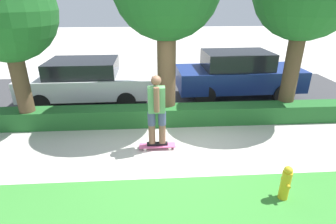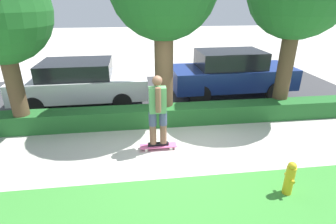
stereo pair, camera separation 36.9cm
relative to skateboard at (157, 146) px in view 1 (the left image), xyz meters
name	(u,v)px [view 1 (the left image)]	position (x,y,z in m)	size (l,w,h in m)	color
ground_plane	(178,152)	(0.48, -0.20, -0.08)	(60.00, 60.00, 0.00)	#BCB7AD
street_asphalt	(167,94)	(0.48, 4.00, -0.07)	(15.12, 5.00, 0.01)	#38383A
hedge_row	(172,115)	(0.48, 1.40, 0.19)	(15.12, 0.60, 0.53)	#236028
skateboard	(157,146)	(0.00, 0.00, 0.00)	(0.90, 0.24, 0.10)	#DB5B93
skater_person	(157,110)	(0.00, 0.00, 0.96)	(0.51, 0.46, 1.77)	black
tree_near	(5,13)	(-3.58, 1.33, 3.03)	(2.46, 2.46, 4.39)	brown
parked_car_front	(88,80)	(-2.34, 3.42, 0.70)	(4.43, 2.03, 1.49)	silver
parked_car_middle	(238,74)	(3.05, 3.51, 0.81)	(4.51, 1.88, 1.70)	navy
fire_hydrant	(286,183)	(2.28, -1.92, 0.28)	(0.17, 0.27, 0.70)	gold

